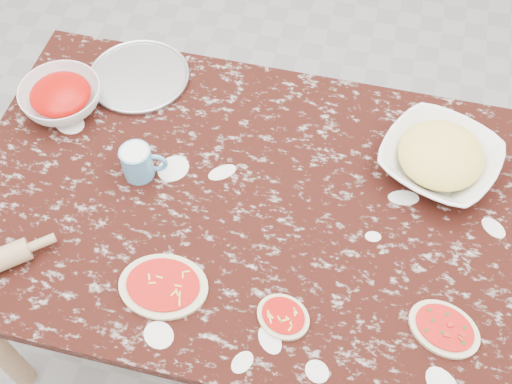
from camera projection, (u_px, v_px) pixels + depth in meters
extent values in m
plane|color=gray|center=(256.00, 312.00, 2.31)|extent=(4.00, 4.00, 0.00)
cube|color=black|center=(256.00, 206.00, 1.70)|extent=(1.60, 1.00, 0.04)
cube|color=tan|center=(256.00, 218.00, 1.75)|extent=(1.50, 0.90, 0.08)
cylinder|color=tan|center=(95.00, 129.00, 2.33)|extent=(0.07, 0.07, 0.71)
cylinder|color=tan|center=(489.00, 206.00, 2.14)|extent=(0.07, 0.07, 0.71)
cylinder|color=#B2B2B7|center=(139.00, 77.00, 1.93)|extent=(0.30, 0.30, 0.01)
imported|color=white|center=(62.00, 98.00, 1.84)|extent=(0.30, 0.30, 0.07)
imported|color=white|center=(439.00, 160.00, 1.71)|extent=(0.40, 0.40, 0.08)
cylinder|color=#518FBE|center=(137.00, 163.00, 1.69)|extent=(0.08, 0.08, 0.10)
torus|color=#518FBE|center=(155.00, 163.00, 1.69)|extent=(0.07, 0.03, 0.07)
cylinder|color=silver|center=(135.00, 155.00, 1.67)|extent=(0.07, 0.07, 0.01)
ellipsoid|color=beige|center=(163.00, 286.00, 1.54)|extent=(0.23, 0.19, 0.01)
ellipsoid|color=red|center=(163.00, 285.00, 1.53)|extent=(0.19, 0.15, 0.00)
ellipsoid|color=beige|center=(283.00, 317.00, 1.49)|extent=(0.16, 0.15, 0.01)
ellipsoid|color=red|center=(283.00, 316.00, 1.49)|extent=(0.13, 0.12, 0.00)
ellipsoid|color=beige|center=(444.00, 329.00, 1.48)|extent=(0.21, 0.18, 0.01)
ellipsoid|color=red|center=(445.00, 328.00, 1.47)|extent=(0.17, 0.15, 0.00)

